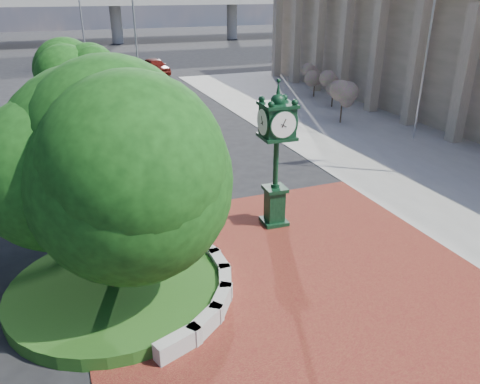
% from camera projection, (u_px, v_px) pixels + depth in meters
% --- Properties ---
extents(ground, '(200.00, 200.00, 0.00)m').
position_uv_depth(ground, '(271.00, 261.00, 15.41)').
color(ground, black).
rests_on(ground, ground).
extents(plaza, '(12.00, 12.00, 0.04)m').
position_uv_depth(plaza, '(284.00, 277.00, 14.55)').
color(plaza, maroon).
rests_on(plaza, ground).
extents(sidewalk, '(20.00, 50.00, 0.04)m').
position_uv_depth(sidewalk, '(435.00, 131.00, 29.31)').
color(sidewalk, '#9E9B93').
rests_on(sidewalk, ground).
extents(planter_wall, '(2.96, 6.77, 0.54)m').
position_uv_depth(planter_wall, '(191.00, 271.00, 14.39)').
color(planter_wall, '#9E9B93').
rests_on(planter_wall, ground).
extents(grass_bed, '(6.10, 6.10, 0.40)m').
position_uv_depth(grass_bed, '(116.00, 289.00, 13.65)').
color(grass_bed, '#1A4012').
rests_on(grass_bed, ground).
extents(overpass, '(90.00, 12.00, 7.50)m').
position_uv_depth(overpass, '(80.00, 1.00, 72.41)').
color(overpass, '#9E9B93').
rests_on(overpass, ground).
extents(tree_planter, '(5.20, 5.20, 6.33)m').
position_uv_depth(tree_planter, '(101.00, 177.00, 12.24)').
color(tree_planter, '#38281C').
rests_on(tree_planter, ground).
extents(tree_street, '(4.40, 4.40, 5.45)m').
position_uv_depth(tree_street, '(85.00, 79.00, 28.12)').
color(tree_street, '#38281C').
rests_on(tree_street, ground).
extents(post_clock, '(1.17, 1.17, 5.39)m').
position_uv_depth(post_clock, '(276.00, 150.00, 16.68)').
color(post_clock, black).
rests_on(post_clock, ground).
extents(parked_car, '(2.70, 4.99, 1.61)m').
position_uv_depth(parked_car, '(155.00, 66.00, 48.73)').
color(parked_car, '#5E130D').
rests_on(parked_car, ground).
extents(flagpole_b, '(1.57, 0.18, 10.03)m').
position_uv_depth(flagpole_b, '(427.00, 50.00, 25.87)').
color(flagpole_b, silver).
rests_on(flagpole_b, ground).
extents(street_lamp_near, '(1.82, 0.66, 8.29)m').
position_uv_depth(street_lamp_near, '(138.00, 37.00, 35.81)').
color(street_lamp_near, slate).
rests_on(street_lamp_near, ground).
extents(street_lamp_far, '(2.13, 0.83, 9.74)m').
position_uv_depth(street_lamp_far, '(83.00, 16.00, 47.11)').
color(street_lamp_far, slate).
rests_on(street_lamp_far, ground).
extents(shrub_near, '(1.20, 1.20, 2.20)m').
position_uv_depth(shrub_near, '(342.00, 99.00, 30.59)').
color(shrub_near, '#38281C').
rests_on(shrub_near, ground).
extents(shrub_mid, '(1.20, 1.20, 2.20)m').
position_uv_depth(shrub_mid, '(333.00, 86.00, 34.76)').
color(shrub_mid, '#38281C').
rests_on(shrub_mid, ground).
extents(shrub_far, '(1.20, 1.20, 2.20)m').
position_uv_depth(shrub_far, '(315.00, 78.00, 38.06)').
color(shrub_far, '#38281C').
rests_on(shrub_far, ground).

